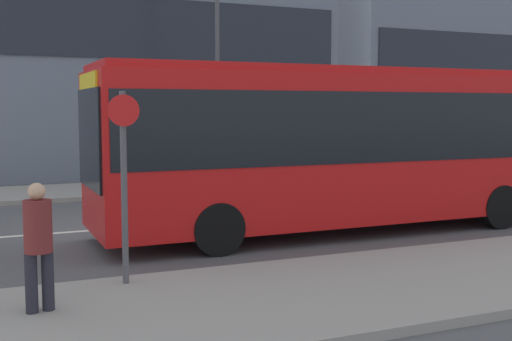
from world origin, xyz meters
The scene contains 9 objects.
ground_plane centered at (0.00, 0.00, 0.00)m, with size 120.00×120.00×0.00m, color #4F4F51.
sidewalk_near centered at (0.00, -6.25, 0.07)m, with size 44.00×3.50×0.13m.
sidewalk_far centered at (0.00, 6.25, 0.07)m, with size 44.00×3.50×0.13m.
lane_centerline centered at (0.00, 0.00, 0.00)m, with size 41.80×0.16×0.01m.
city_bus centered at (4.55, -2.12, 1.97)m, with size 10.58×2.59×3.43m.
parked_car_0 centered at (12.91, 3.52, 0.61)m, with size 4.08×1.70×1.27m.
pedestrian_near_stop centered at (-1.93, -5.77, 1.03)m, with size 0.35×0.34×1.59m.
bus_stop_sign centered at (-0.70, -4.92, 1.72)m, with size 0.44×0.12×2.73m.
street_lamp centered at (4.41, 5.28, 4.82)m, with size 0.36×0.36×7.80m.
Camera 1 is at (-2.55, -13.86, 2.61)m, focal length 45.00 mm.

